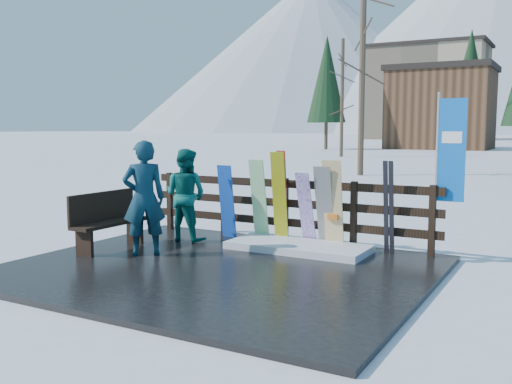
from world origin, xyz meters
The scene contains 16 objects.
ground centered at (0.00, 0.00, 0.00)m, with size 700.00×700.00×0.00m, color white.
deck centered at (0.00, 0.00, 0.04)m, with size 6.00×5.00×0.08m, color black.
fence centered at (0.00, 2.20, 0.74)m, with size 5.60×0.10×1.15m.
snow_patch centered at (0.55, 1.60, 0.14)m, with size 2.36×1.00×0.12m, color white.
bench centered at (-2.33, 0.14, 0.60)m, with size 0.41×1.50×0.97m.
snowboard_0 centered at (-1.10, 1.98, 0.76)m, with size 0.29×0.03×1.38m, color blue.
snowboard_1 centered at (-0.41, 1.98, 0.82)m, with size 0.29×0.03×1.50m, color white.
snowboard_2 centered at (0.00, 1.98, 0.90)m, with size 0.26×0.03×1.64m, color #FFFC08.
snowboard_3 centered at (0.51, 1.98, 0.73)m, with size 0.25×0.03×1.35m, color white.
snowboard_4 centered at (0.86, 1.98, 0.78)m, with size 0.29×0.03×1.44m, color black.
snowboard_5 centered at (1.01, 1.98, 0.84)m, with size 0.33×0.03×1.53m, color silver.
ski_pair_a centered at (0.02, 2.05, 0.91)m, with size 0.16×0.17×1.65m.
ski_pair_b centered at (1.94, 2.05, 0.84)m, with size 0.16×0.23×1.53m.
rental_flag centered at (2.80, 2.25, 1.69)m, with size 0.45×0.04×2.60m.
person_front centered at (-1.47, 0.08, 1.01)m, with size 0.68×0.44×1.85m, color #124652.
person_back centered at (-1.60, 1.37, 0.92)m, with size 0.81×0.63×1.68m, color #0C5D57.
Camera 1 is at (4.52, -6.94, 2.11)m, focal length 40.00 mm.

